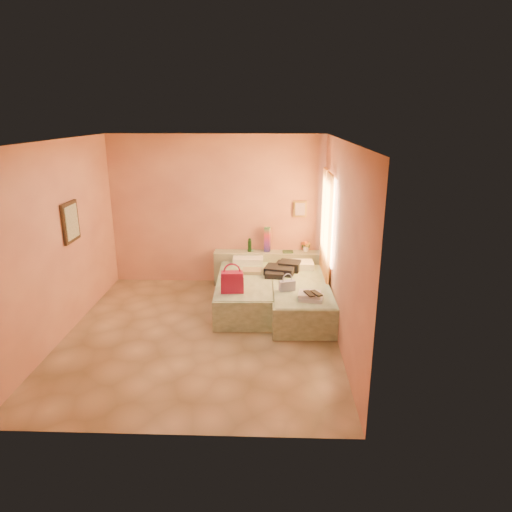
{
  "coord_description": "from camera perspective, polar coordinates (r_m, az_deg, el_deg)",
  "views": [
    {
      "loc": [
        1.03,
        -6.12,
        3.15
      ],
      "look_at": [
        0.78,
        0.85,
        0.96
      ],
      "focal_mm": 32.0,
      "sensor_mm": 36.0,
      "label": 1
    }
  ],
  "objects": [
    {
      "name": "headboard_ledge",
      "position": [
        8.69,
        1.56,
        -1.52
      ],
      "size": [
        2.05,
        0.3,
        0.65
      ],
      "primitive_type": "cube",
      "color": "#939F82",
      "rests_on": "ground"
    },
    {
      "name": "rainbow_box",
      "position": [
        8.56,
        1.43,
        2.08
      ],
      "size": [
        0.12,
        0.12,
        0.47
      ],
      "primitive_type": "cube",
      "rotation": [
        0.0,
        0.0,
        -0.2
      ],
      "color": "#AE153A",
      "rests_on": "headboard_ledge"
    },
    {
      "name": "blue_handbag",
      "position": [
        7.14,
        3.91,
        -3.72
      ],
      "size": [
        0.27,
        0.17,
        0.16
      ],
      "primitive_type": "cube",
      "rotation": [
        0.0,
        0.0,
        0.3
      ],
      "color": "#3B4C8E",
      "rests_on": "bed_right"
    },
    {
      "name": "flower_vase",
      "position": [
        8.65,
        6.25,
        1.35
      ],
      "size": [
        0.18,
        0.18,
        0.23
      ],
      "primitive_type": "cube",
      "rotation": [
        0.0,
        0.0,
        -0.01
      ],
      "color": "white",
      "rests_on": "headboard_ledge"
    },
    {
      "name": "ground",
      "position": [
        6.96,
        -6.8,
        -9.59
      ],
      "size": [
        4.5,
        4.5,
        0.0
      ],
      "primitive_type": "plane",
      "color": "tan",
      "rests_on": "ground"
    },
    {
      "name": "bed_right",
      "position": [
        7.53,
        5.47,
        -5.29
      ],
      "size": [
        0.97,
        2.03,
        0.5
      ],
      "primitive_type": "cube",
      "rotation": [
        0.0,
        0.0,
        0.03
      ],
      "color": "beige",
      "rests_on": "ground"
    },
    {
      "name": "magenta_handbag",
      "position": [
        7.05,
        -2.99,
        -3.22
      ],
      "size": [
        0.37,
        0.23,
        0.33
      ],
      "primitive_type": "cube",
      "rotation": [
        0.0,
        0.0,
        0.1
      ],
      "color": "#AE153A",
      "rests_on": "bed_left"
    },
    {
      "name": "clothes_pile",
      "position": [
        7.88,
        3.31,
        -1.63
      ],
      "size": [
        0.63,
        0.63,
        0.16
      ],
      "primitive_type": "cube",
      "rotation": [
        0.0,
        0.0,
        -0.21
      ],
      "color": "black",
      "rests_on": "bed_right"
    },
    {
      "name": "room_walls",
      "position": [
        6.88,
        -4.93,
        5.95
      ],
      "size": [
        4.02,
        4.51,
        2.81
      ],
      "color": "#EBA77D",
      "rests_on": "ground"
    },
    {
      "name": "khaki_garment",
      "position": [
        7.92,
        -0.51,
        -1.88
      ],
      "size": [
        0.33,
        0.27,
        0.06
      ],
      "primitive_type": "cube",
      "rotation": [
        0.0,
        0.0,
        -0.01
      ],
      "color": "tan",
      "rests_on": "bed_left"
    },
    {
      "name": "sandal_pair",
      "position": [
        6.78,
        7.12,
        -4.69
      ],
      "size": [
        0.24,
        0.27,
        0.02
      ],
      "primitive_type": "cube",
      "rotation": [
        0.0,
        0.0,
        0.36
      ],
      "color": "black",
      "rests_on": "towel_stack"
    },
    {
      "name": "small_dish",
      "position": [
        8.63,
        -0.7,
        0.71
      ],
      "size": [
        0.16,
        0.16,
        0.03
      ],
      "primitive_type": "cylinder",
      "rotation": [
        0.0,
        0.0,
        0.43
      ],
      "color": "#4D8E6B",
      "rests_on": "headboard_ledge"
    },
    {
      "name": "bed_left",
      "position": [
        7.75,
        -1.3,
        -4.54
      ],
      "size": [
        0.97,
        2.03,
        0.5
      ],
      "primitive_type": "cube",
      "rotation": [
        0.0,
        0.0,
        0.03
      ],
      "color": "beige",
      "rests_on": "ground"
    },
    {
      "name": "green_book",
      "position": [
        8.56,
        4.01,
        0.53
      ],
      "size": [
        0.2,
        0.16,
        0.03
      ],
      "primitive_type": "cube",
      "rotation": [
        0.0,
        0.0,
        0.1
      ],
      "color": "#24442B",
      "rests_on": "headboard_ledge"
    },
    {
      "name": "water_bottle",
      "position": [
        8.57,
        -0.79,
        1.34
      ],
      "size": [
        0.09,
        0.09,
        0.25
      ],
      "primitive_type": "cylinder",
      "rotation": [
        0.0,
        0.0,
        0.35
      ],
      "color": "#153A1B",
      "rests_on": "headboard_ledge"
    },
    {
      "name": "towel_stack",
      "position": [
        6.85,
        6.9,
        -5.01
      ],
      "size": [
        0.4,
        0.36,
        0.1
      ],
      "primitive_type": "cube",
      "rotation": [
        0.0,
        0.0,
        -0.19
      ],
      "color": "silver",
      "rests_on": "bed_right"
    }
  ]
}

